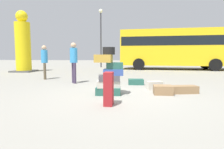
# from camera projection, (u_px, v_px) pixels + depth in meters

# --- Properties ---
(ground_plane) EXTENTS (80.00, 80.00, 0.00)m
(ground_plane) POSITION_uv_depth(u_px,v_px,m) (123.00, 94.00, 5.56)
(ground_plane) COLOR gray
(suitcase_tower) EXTENTS (0.82, 0.58, 1.36)m
(suitcase_tower) POSITION_uv_depth(u_px,v_px,m) (109.00, 76.00, 5.49)
(suitcase_tower) COLOR #26594C
(suitcase_tower) RESTS_ON ground
(suitcase_brown_white_trunk) EXTENTS (0.54, 0.44, 0.26)m
(suitcase_brown_white_trunk) POSITION_uv_depth(u_px,v_px,m) (163.00, 90.00, 5.56)
(suitcase_brown_white_trunk) COLOR olive
(suitcase_brown_white_trunk) RESTS_ON ground
(suitcase_maroon_upright_blue) EXTENTS (0.21, 0.32, 0.76)m
(suitcase_maroon_upright_blue) POSITION_uv_depth(u_px,v_px,m) (109.00, 89.00, 4.31)
(suitcase_maroon_upright_blue) COLOR maroon
(suitcase_maroon_upright_blue) RESTS_ON ground
(suitcase_teal_behind_tower) EXTENTS (0.60, 0.38, 0.22)m
(suitcase_teal_behind_tower) POSITION_uv_depth(u_px,v_px,m) (136.00, 82.00, 7.41)
(suitcase_teal_behind_tower) COLOR #26594C
(suitcase_teal_behind_tower) RESTS_ON ground
(suitcase_brown_foreground_far) EXTENTS (0.84, 0.49, 0.23)m
(suitcase_brown_foreground_far) POSITION_uv_depth(u_px,v_px,m) (184.00, 89.00, 5.73)
(suitcase_brown_foreground_far) COLOR olive
(suitcase_brown_foreground_far) RESTS_ON ground
(suitcase_cream_right_side) EXTENTS (0.56, 0.43, 0.27)m
(suitcase_cream_right_side) POSITION_uv_depth(u_px,v_px,m) (154.00, 85.00, 6.33)
(suitcase_cream_right_side) COLOR beige
(suitcase_cream_right_side) RESTS_ON ground
(person_bearded_onlooker) EXTENTS (0.30, 0.32, 1.60)m
(person_bearded_onlooker) POSITION_uv_depth(u_px,v_px,m) (44.00, 59.00, 9.01)
(person_bearded_onlooker) COLOR brown
(person_bearded_onlooker) RESTS_ON ground
(person_tourist_with_camera) EXTENTS (0.30, 0.31, 1.64)m
(person_tourist_with_camera) POSITION_uv_depth(u_px,v_px,m) (74.00, 59.00, 7.73)
(person_tourist_with_camera) COLOR #3F334C
(person_tourist_with_camera) RESTS_ON ground
(yellow_dummy_statue) EXTENTS (1.42, 1.42, 4.16)m
(yellow_dummy_statue) POSITION_uv_depth(u_px,v_px,m) (23.00, 45.00, 13.12)
(yellow_dummy_statue) COLOR yellow
(yellow_dummy_statue) RESTS_ON ground
(parked_bus) EXTENTS (8.68, 3.37, 3.15)m
(parked_bus) POSITION_uv_depth(u_px,v_px,m) (174.00, 47.00, 15.46)
(parked_bus) COLOR yellow
(parked_bus) RESTS_ON ground
(lamp_post) EXTENTS (0.36, 0.36, 5.49)m
(lamp_post) POSITION_uv_depth(u_px,v_px,m) (101.00, 29.00, 18.18)
(lamp_post) COLOR #333338
(lamp_post) RESTS_ON ground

